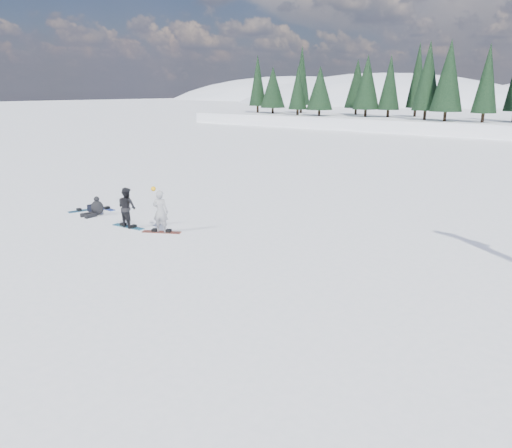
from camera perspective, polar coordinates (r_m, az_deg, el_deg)
The scene contains 9 objects.
ground at distance 19.83m, azimuth -15.05°, elevation -0.88°, with size 420.00×420.00×0.00m, color white.
snowboarder_woman at distance 19.21m, azimuth -10.87°, elevation 1.44°, with size 0.71×0.62×1.79m.
snowboarder_man at distance 20.26m, azimuth -14.54°, elevation 1.84°, with size 0.78×0.61×1.60m, color black.
seated_rider at distance 22.70m, azimuth -17.79°, elevation 1.75°, with size 0.63×1.00×0.83m.
gear_bag at distance 23.45m, azimuth -18.20°, elevation 1.71°, with size 0.45×0.30×0.30m, color black.
snowboard_woman at distance 19.42m, azimuth -10.74°, elevation -0.91°, with size 1.50×0.28×0.03m, color maroon.
snowboard_man at distance 20.45m, azimuth -14.39°, elevation -0.30°, with size 1.50×0.28×0.03m, color teal.
snowboard_loose_c at distance 23.97m, azimuth -17.04°, elevation 1.75°, with size 1.50×0.28×0.03m, color #1C379A.
snowboard_loose_a at distance 23.83m, azimuth -18.92°, elevation 1.52°, with size 1.50×0.28×0.03m, color #17557E.
Camera 1 is at (15.59, -11.05, 5.31)m, focal length 35.00 mm.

